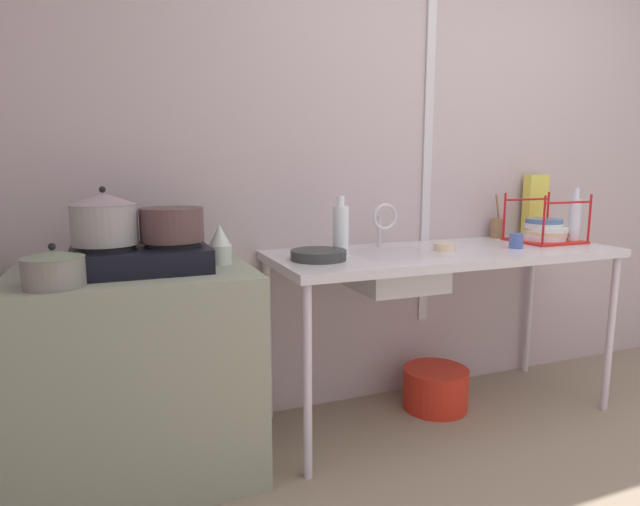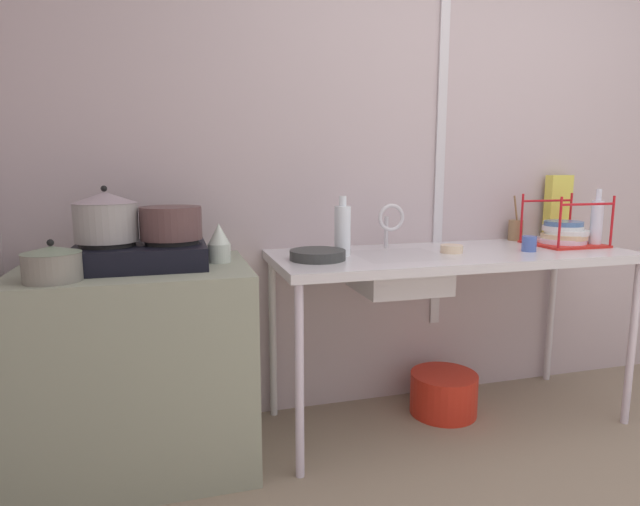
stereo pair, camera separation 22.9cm
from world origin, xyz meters
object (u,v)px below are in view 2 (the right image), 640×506
faucet (390,220)px  bucket_on_floor (444,393)px  stove (141,255)px  bottle_by_sink (343,230)px  dish_rack (564,234)px  utensil_jar (516,230)px  sink_basin (399,273)px  small_bowl_on_drainboard (452,249)px  pot_on_right_burner (171,223)px  bottle_by_rack (597,222)px  frying_pan (318,255)px  percolator (219,243)px  cup_by_rack (529,244)px  cereal_box (558,207)px  pot_beside_stove (52,264)px  pot_on_left_burner (106,217)px

faucet → bucket_on_floor: 0.93m
stove → faucet: bearing=7.4°
bucket_on_floor → bottle_by_sink: bearing=-178.6°
dish_rack → utensil_jar: 0.26m
sink_basin → small_bowl_on_drainboard: (0.27, -0.01, 0.10)m
pot_on_right_burner → bucket_on_floor: 1.59m
small_bowl_on_drainboard → bucket_on_floor: bearing=66.7°
bottle_by_rack → bucket_on_floor: bottle_by_rack is taller
faucet → frying_pan: bearing=-156.7°
faucet → utensil_jar: utensil_jar is taller
stove → utensil_jar: (1.93, 0.26, 0.01)m
bottle_by_rack → dish_rack: bearing=148.7°
percolator → cup_by_rack: 1.45m
cereal_box → small_bowl_on_drainboard: bearing=-167.2°
percolator → cereal_box: 1.91m
faucet → cereal_box: size_ratio=0.63×
pot_beside_stove → dish_rack: size_ratio=0.61×
pot_on_right_burner → dish_rack: bearing=1.1°
pot_on_left_burner → bottle_by_sink: 0.99m
faucet → cereal_box: 1.07m
sink_basin → utensil_jar: (0.82, 0.27, 0.14)m
sink_basin → bottle_by_sink: (-0.25, 0.06, 0.20)m
stove → frying_pan: (0.72, -0.03, -0.03)m
frying_pan → cereal_box: cereal_box is taller
pot_beside_stove → utensil_jar: utensil_jar is taller
pot_on_right_burner → pot_beside_stove: (-0.41, -0.19, -0.11)m
pot_on_left_burner → faucet: pot_on_left_burner is taller
frying_pan → cup_by_rack: (1.03, -0.05, 0.02)m
stove → percolator: bearing=4.9°
dish_rack → bottle_by_sink: bearing=179.5°
sink_basin → cup_by_rack: (0.64, -0.07, 0.12)m
faucet → small_bowl_on_drainboard: faucet is taller
percolator → pot_beside_stove: bearing=-159.7°
bottle_by_rack → cereal_box: (0.02, 0.31, 0.05)m
percolator → cup_by_rack: bearing=-4.4°
pot_on_right_burner → faucet: bearing=8.2°
frying_pan → pot_beside_stove: bearing=-170.9°
pot_on_left_burner → bucket_on_floor: bearing=2.3°
pot_on_right_burner → frying_pan: size_ratio=1.00×
dish_rack → bucket_on_floor: 1.02m
pot_on_right_burner → small_bowl_on_drainboard: 1.27m
faucet → bottle_by_rack: size_ratio=0.77×
stove → bottle_by_sink: 0.87m
bottle_by_rack → small_bowl_on_drainboard: bearing=178.6°
pot_beside_stove → small_bowl_on_drainboard: (1.67, 0.18, -0.04)m
faucet → dish_rack: dish_rack is taller
dish_rack → cup_by_rack: size_ratio=4.47×
sink_basin → frying_pan: (-0.39, -0.02, 0.10)m
pot_on_right_burner → dish_rack: size_ratio=0.74×
sink_basin → pot_on_right_burner: bearing=179.2°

